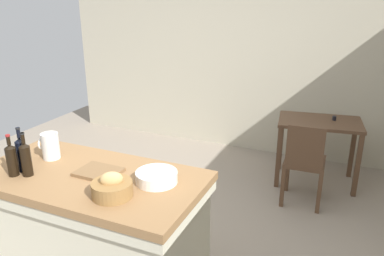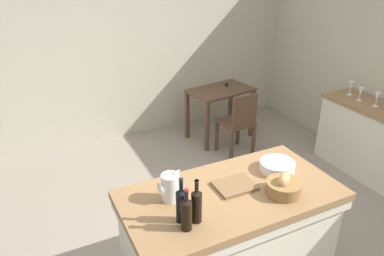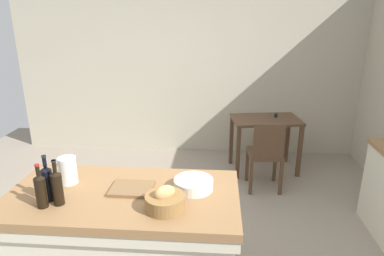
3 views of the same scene
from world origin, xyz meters
name	(u,v)px [view 3 (image 3 of 3)]	position (x,y,z in m)	size (l,w,h in m)	color
ground_plane	(166,253)	(0.00, 0.00, 0.00)	(6.76, 6.76, 0.00)	gray
wall_back	(189,69)	(0.00, 2.60, 1.30)	(5.32, 0.12, 2.60)	#B2AA93
island_table	(126,243)	(-0.21, -0.52, 0.49)	(1.63, 0.84, 0.91)	olive
writing_desk	(265,127)	(1.10, 1.88, 0.63)	(0.97, 0.69, 0.81)	#513826
wooden_chair	(266,153)	(1.04, 1.29, 0.49)	(0.42, 0.42, 0.90)	#513826
pitcher	(68,170)	(-0.65, -0.40, 1.01)	(0.17, 0.13, 0.24)	silver
wash_bowl	(193,184)	(0.29, -0.42, 0.95)	(0.28, 0.28, 0.08)	silver
bread_basket	(165,201)	(0.12, -0.70, 0.97)	(0.26, 0.26, 0.17)	olive
cutting_board	(132,189)	(-0.15, -0.47, 0.92)	(0.30, 0.24, 0.02)	brown
wine_bottle_dark	(57,187)	(-0.58, -0.69, 1.04)	(0.07, 0.07, 0.32)	black
wine_bottle_amber	(48,182)	(-0.67, -0.65, 1.04)	(0.07, 0.07, 0.33)	black
wine_bottle_green	(41,190)	(-0.68, -0.73, 1.03)	(0.07, 0.07, 0.30)	black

